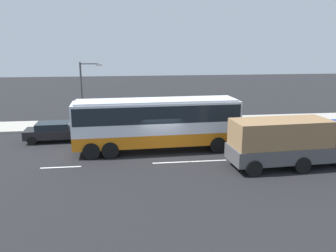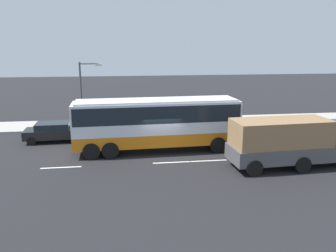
% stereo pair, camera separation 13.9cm
% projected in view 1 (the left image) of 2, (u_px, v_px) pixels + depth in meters
% --- Properties ---
extents(ground_plane, '(120.00, 120.00, 0.00)m').
position_uv_depth(ground_plane, '(161.00, 153.00, 23.11)').
color(ground_plane, black).
extents(sidewalk_curb, '(80.00, 4.00, 0.15)m').
position_uv_depth(sidewalk_curb, '(151.00, 123.00, 31.71)').
color(sidewalk_curb, '#A8A399').
rests_on(sidewalk_curb, ground_plane).
extents(lane_centreline, '(32.45, 0.16, 0.01)m').
position_uv_depth(lane_centreline, '(133.00, 164.00, 20.97)').
color(lane_centreline, white).
rests_on(lane_centreline, ground_plane).
extents(coach_bus, '(11.34, 3.02, 3.60)m').
position_uv_depth(coach_bus, '(157.00, 119.00, 23.16)').
color(coach_bus, orange).
rests_on(coach_bus, ground_plane).
extents(cargo_truck, '(8.26, 2.95, 2.92)m').
position_uv_depth(cargo_truck, '(294.00, 141.00, 20.25)').
color(cargo_truck, navy).
rests_on(cargo_truck, ground_plane).
extents(car_black_sedan, '(4.52, 2.12, 1.46)m').
position_uv_depth(car_black_sedan, '(55.00, 131.00, 25.86)').
color(car_black_sedan, black).
rests_on(car_black_sedan, ground_plane).
extents(pedestrian_near_curb, '(0.32, 0.32, 1.63)m').
position_uv_depth(pedestrian_near_curb, '(139.00, 116.00, 30.03)').
color(pedestrian_near_curb, black).
rests_on(pedestrian_near_curb, sidewalk_curb).
extents(street_lamp, '(1.86, 0.24, 5.67)m').
position_uv_depth(street_lamp, '(84.00, 90.00, 28.49)').
color(street_lamp, '#47474C').
rests_on(street_lamp, sidewalk_curb).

